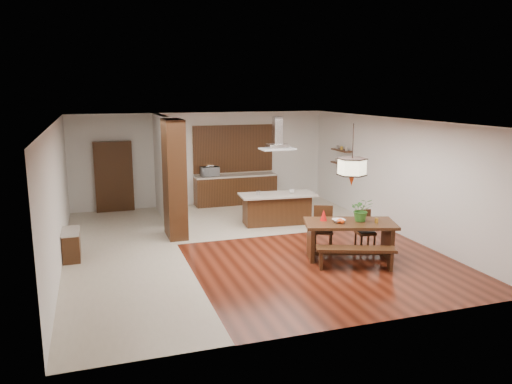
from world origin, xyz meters
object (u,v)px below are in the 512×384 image
object	(u,v)px
dining_chair_right	(365,230)
fruit_bowl	(339,221)
range_hood	(277,133)
microwave	(210,171)
foliage_plant	(361,210)
dining_table	(350,232)
pendant_lantern	(352,155)
dining_chair_left	(323,228)
island_cup	(292,191)
dining_bench	(356,258)
kitchen_island	(277,208)
hallway_console	(71,245)

from	to	relation	value
dining_chair_right	fruit_bowl	distance (m)	1.02
range_hood	microwave	bearing A→B (deg)	114.61
foliage_plant	microwave	world-z (taller)	foliage_plant
dining_table	pendant_lantern	world-z (taller)	pendant_lantern
dining_chair_left	island_cup	bearing A→B (deg)	108.83
dining_table	fruit_bowl	size ratio (longest dim) A/B	7.80
dining_chair_left	range_hood	bearing A→B (deg)	118.38
fruit_bowl	dining_table	bearing A→B (deg)	-14.47
dining_bench	dining_chair_right	bearing A→B (deg)	51.87
dining_chair_left	foliage_plant	size ratio (longest dim) A/B	1.94
dining_chair_right	kitchen_island	xyz separation A→B (m)	(-1.14, 2.69, -0.01)
range_hood	island_cup	xyz separation A→B (m)	(0.40, -0.08, -1.57)
dining_chair_right	kitchen_island	world-z (taller)	dining_chair_right
kitchen_island	foliage_plant	bearing A→B (deg)	-71.45
hallway_console	fruit_bowl	xyz separation A→B (m)	(5.47, -1.73, 0.52)
hallway_console	dining_bench	size ratio (longest dim) A/B	0.55
dining_chair_left	kitchen_island	distance (m)	2.41
pendant_lantern	microwave	bearing A→B (deg)	106.62
pendant_lantern	range_hood	bearing A→B (deg)	99.15
dining_table	fruit_bowl	world-z (taller)	fruit_bowl
kitchen_island	range_hood	distance (m)	2.03
dining_table	dining_chair_left	xyz separation A→B (m)	(-0.28, 0.70, -0.10)
fruit_bowl	pendant_lantern	bearing A→B (deg)	-14.47
pendant_lantern	kitchen_island	size ratio (longest dim) A/B	0.62
dining_bench	microwave	world-z (taller)	microwave
fruit_bowl	range_hood	xyz separation A→B (m)	(-0.26, 3.05, 1.63)
hallway_console	range_hood	size ratio (longest dim) A/B	0.98
dining_table	microwave	world-z (taller)	microwave
hallway_console	range_hood	world-z (taller)	range_hood
dining_chair_left	dining_chair_right	bearing A→B (deg)	5.57
dining_chair_right	pendant_lantern	world-z (taller)	pendant_lantern
island_cup	fruit_bowl	bearing A→B (deg)	-92.55
dining_bench	foliage_plant	distance (m)	1.15
dining_bench	dining_chair_left	distance (m)	1.39
dining_table	dining_bench	world-z (taller)	dining_table
microwave	hallway_console	bearing A→B (deg)	-142.56
pendant_lantern	fruit_bowl	world-z (taller)	pendant_lantern
dining_bench	foliage_plant	xyz separation A→B (m)	(0.47, 0.65, 0.83)
dining_chair_right	microwave	xyz separation A→B (m)	(-2.36, 5.37, 0.65)
dining_table	hallway_console	bearing A→B (deg)	162.55
pendant_lantern	hallway_console	bearing A→B (deg)	162.55
dining_chair_right	foliage_plant	world-z (taller)	foliage_plant
foliage_plant	fruit_bowl	bearing A→B (deg)	171.50
pendant_lantern	foliage_plant	bearing A→B (deg)	-2.89
foliage_plant	dining_chair_left	bearing A→B (deg)	126.99
foliage_plant	dining_chair_right	bearing A→B (deg)	48.76
dining_table	kitchen_island	world-z (taller)	kitchen_island
dining_table	foliage_plant	size ratio (longest dim) A/B	4.17
hallway_console	kitchen_island	bearing A→B (deg)	14.17
hallway_console	dining_table	bearing A→B (deg)	-17.45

